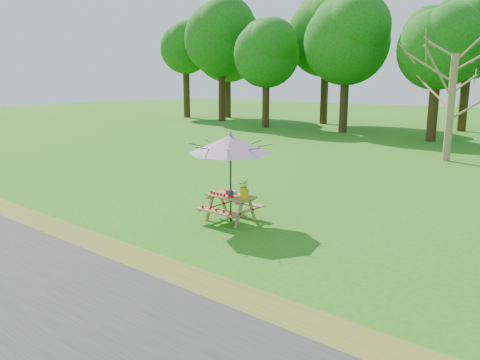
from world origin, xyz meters
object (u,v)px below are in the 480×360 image
Objects in this scene: picnic_table at (231,208)px; flower_bucket at (244,188)px; bare_tree at (460,7)px; patio_umbrella at (231,144)px.

flower_bucket is at bearing -2.33° from picnic_table.
bare_tree reaches higher than picnic_table.
bare_tree is at bearing 83.87° from patio_umbrella.
patio_umbrella reaches higher than flower_bucket.
bare_tree is 4.44× the size of patio_umbrella.
flower_bucket is (0.46, -0.02, -1.03)m from patio_umbrella.
bare_tree is 8.10× the size of picnic_table.
bare_tree reaches higher than patio_umbrella.
patio_umbrella is at bearing 84.81° from picnic_table.
patio_umbrella is at bearing 177.32° from flower_bucket.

